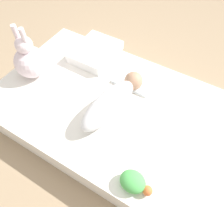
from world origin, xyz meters
TOP-DOWN VIEW (x-y plane):
  - ground_plane at (0.00, 0.00)m, footprint 12.00×12.00m
  - bed_mattress at (0.00, 0.00)m, footprint 1.59×0.96m
  - burp_cloth at (0.01, 0.22)m, footprint 0.26×0.15m
  - swaddled_baby at (-0.00, -0.03)m, footprint 0.22×0.54m
  - pillow at (-0.36, 0.33)m, footprint 0.29×0.35m
  - bunny_plush at (-0.63, -0.05)m, footprint 0.21×0.21m
  - turtle_plush at (0.33, -0.38)m, footprint 0.17×0.11m

SIDE VIEW (x-z plane):
  - ground_plane at x=0.00m, z-range 0.00..0.00m
  - bed_mattress at x=0.00m, z-range 0.00..0.17m
  - burp_cloth at x=0.01m, z-range 0.17..0.19m
  - pillow at x=-0.36m, z-range 0.17..0.24m
  - turtle_plush at x=0.33m, z-range 0.17..0.25m
  - swaddled_baby at x=0.00m, z-range 0.17..0.32m
  - bunny_plush at x=-0.63m, z-range 0.11..0.49m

